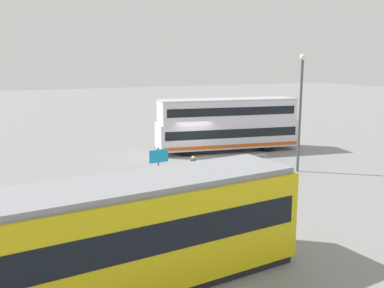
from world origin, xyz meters
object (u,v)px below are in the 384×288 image
at_px(tram_yellow, 92,241).
at_px(street_lamp, 300,104).
at_px(pedestrian_near_railing, 193,168).
at_px(double_decker_bus, 227,124).
at_px(info_sign, 159,161).

height_order(tram_yellow, street_lamp, street_lamp).
height_order(pedestrian_near_railing, street_lamp, street_lamp).
xyz_separation_m(double_decker_bus, info_sign, (8.15, 7.13, -0.48)).
distance_m(tram_yellow, street_lamp, 17.39).
distance_m(double_decker_bus, info_sign, 10.84).
bearing_deg(double_decker_bus, street_lamp, 97.36).
height_order(pedestrian_near_railing, info_sign, info_sign).
xyz_separation_m(pedestrian_near_railing, info_sign, (2.01, -0.05, 0.62)).
bearing_deg(pedestrian_near_railing, street_lamp, 179.37).
xyz_separation_m(tram_yellow, pedestrian_near_railing, (-7.47, -9.28, -0.80)).
height_order(tram_yellow, info_sign, tram_yellow).
xyz_separation_m(double_decker_bus, tram_yellow, (13.62, 16.46, -0.30)).
bearing_deg(pedestrian_near_railing, info_sign, -1.47).
xyz_separation_m(tram_yellow, info_sign, (-5.47, -9.33, -0.18)).
bearing_deg(pedestrian_near_railing, tram_yellow, 51.17).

